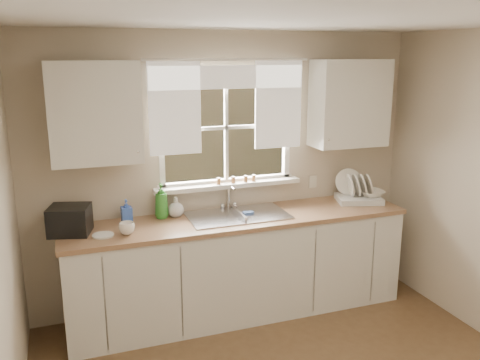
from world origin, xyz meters
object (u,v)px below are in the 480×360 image
object	(u,v)px
dish_rack	(358,194)
black_appliance	(70,220)
cup	(127,228)
soap_bottle_a	(161,201)

from	to	relation	value
dish_rack	black_appliance	xyz separation A→B (m)	(-2.64, -0.00, 0.04)
dish_rack	cup	xyz separation A→B (m)	(-2.22, -0.17, -0.03)
dish_rack	cup	size ratio (longest dim) A/B	3.95
dish_rack	soap_bottle_a	world-z (taller)	soap_bottle_a
soap_bottle_a	black_appliance	size ratio (longest dim) A/B	1.00
black_appliance	cup	bearing A→B (deg)	-6.29
dish_rack	soap_bottle_a	size ratio (longest dim) A/B	1.59
dish_rack	cup	distance (m)	2.23
cup	black_appliance	size ratio (longest dim) A/B	0.40
soap_bottle_a	dish_rack	bearing A→B (deg)	-5.87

